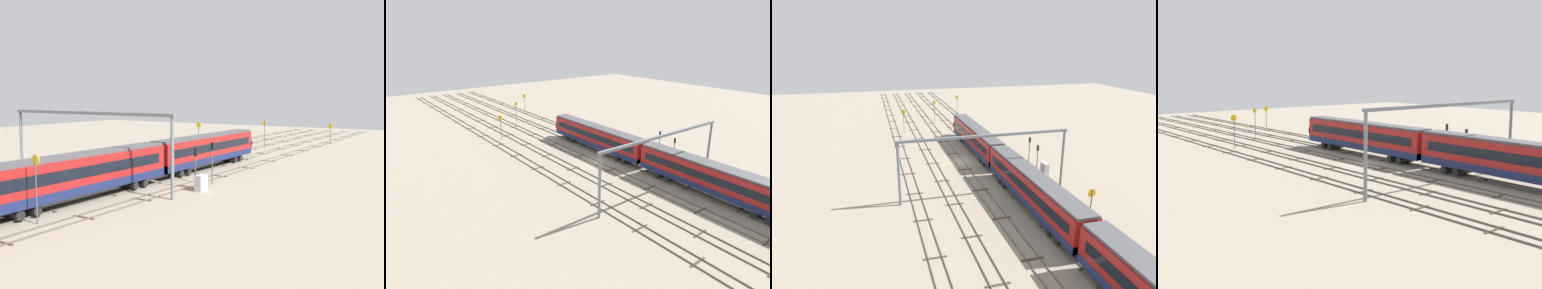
{
  "view_description": "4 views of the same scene",
  "coord_description": "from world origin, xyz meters",
  "views": [
    {
      "loc": [
        -53.43,
        -38.79,
        10.85
      ],
      "look_at": [
        5.6,
        -1.58,
        3.25
      ],
      "focal_mm": 43.63,
      "sensor_mm": 36.0,
      "label": 1
    },
    {
      "loc": [
        -42.62,
        36.46,
        22.39
      ],
      "look_at": [
        4.63,
        0.1,
        2.21
      ],
      "focal_mm": 31.4,
      "sensor_mm": 36.0,
      "label": 2
    },
    {
      "loc": [
        -57.16,
        14.4,
        21.08
      ],
      "look_at": [
        2.05,
        -1.61,
        2.43
      ],
      "focal_mm": 32.5,
      "sensor_mm": 36.0,
      "label": 3
    },
    {
      "loc": [
        -48.52,
        40.65,
        12.2
      ],
      "look_at": [
        3.87,
        -1.38,
        2.05
      ],
      "focal_mm": 45.21,
      "sensor_mm": 36.0,
      "label": 4
    }
  ],
  "objects": [
    {
      "name": "speed_sign_mid_trackside",
      "position": [
        22.25,
        7.41,
        3.66
      ],
      "size": [
        0.14,
        1.04,
        5.5
      ],
      "color": "#4C4C51",
      "rests_on": "ground"
    },
    {
      "name": "track_with_train",
      "position": [
        0.0,
        -4.69,
        0.07
      ],
      "size": [
        172.42,
        2.4,
        0.16
      ],
      "color": "#59544C",
      "rests_on": "ground"
    },
    {
      "name": "track_near_foreground",
      "position": [
        0.0,
        -9.38,
        0.07
      ],
      "size": [
        172.42,
        2.4,
        0.16
      ],
      "color": "#59544C",
      "rests_on": "ground"
    },
    {
      "name": "ground_plane",
      "position": [
        0.0,
        0.0,
        0.0
      ],
      "size": [
        188.42,
        188.42,
        0.0
      ],
      "primitive_type": "plane",
      "color": "gray"
    },
    {
      "name": "speed_sign_far_trackside",
      "position": [
        32.57,
        -1.68,
        3.51
      ],
      "size": [
        0.14,
        0.88,
        5.5
      ],
      "color": "#4C4C51",
      "rests_on": "ground"
    },
    {
      "name": "track_second_far",
      "position": [
        0.0,
        4.69,
        0.07
      ],
      "size": [
        172.42,
        2.4,
        0.16
      ],
      "color": "#59544C",
      "rests_on": "ground"
    },
    {
      "name": "track_middle",
      "position": [
        -0.0,
        0.0,
        0.07
      ],
      "size": [
        172.42,
        2.4,
        0.16
      ],
      "color": "#59544C",
      "rests_on": "ground"
    },
    {
      "name": "relay_cabinet",
      "position": [
        -9.36,
        -12.21,
        0.9
      ],
      "size": [
        1.55,
        0.83,
        1.8
      ],
      "color": "#B2B7BC",
      "rests_on": "ground"
    },
    {
      "name": "speed_sign_distant_end",
      "position": [
        45.43,
        -11.12,
        3.16
      ],
      "size": [
        0.14,
        1.06,
        4.67
      ],
      "color": "#4C4C51",
      "rests_on": "ground"
    },
    {
      "name": "overhead_gantry",
      "position": [
        -14.68,
        -0.18,
        6.93
      ],
      "size": [
        0.4,
        24.21,
        8.85
      ],
      "color": "slate",
      "rests_on": "ground"
    },
    {
      "name": "track_far_background",
      "position": [
        0.0,
        9.38,
        0.07
      ],
      "size": [
        172.42,
        2.4,
        0.16
      ],
      "color": "#59544C",
      "rests_on": "ground"
    },
    {
      "name": "signal_light_trackside_approach",
      "position": [
        -5.21,
        -11.28,
        3.28
      ],
      "size": [
        0.31,
        0.32,
        5.06
      ],
      "color": "#4C4C51",
      "rests_on": "ground"
    },
    {
      "name": "signal_light_trackside_departure",
      "position": [
        -8.7,
        -11.07,
        3.07
      ],
      "size": [
        0.31,
        0.32,
        4.7
      ],
      "color": "#4C4C51",
      "rests_on": "ground"
    }
  ]
}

